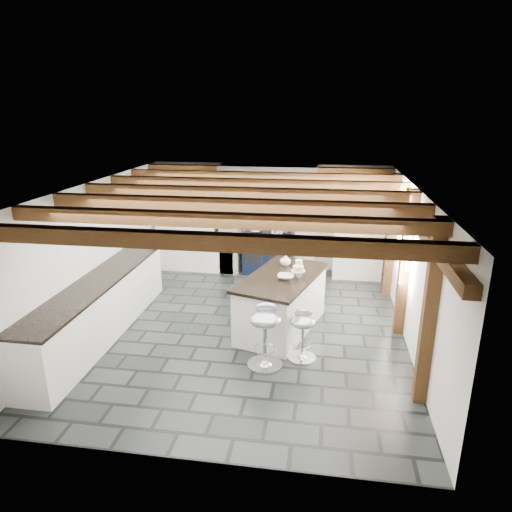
# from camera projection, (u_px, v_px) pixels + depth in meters

# --- Properties ---
(ground) EXTENTS (6.00, 6.00, 0.00)m
(ground) POSITION_uv_depth(u_px,v_px,m) (246.00, 327.00, 7.45)
(ground) COLOR black
(ground) RESTS_ON ground
(room_shell) EXTENTS (6.00, 6.03, 6.00)m
(room_shell) POSITION_uv_depth(u_px,v_px,m) (227.00, 239.00, 8.54)
(room_shell) COLOR silver
(room_shell) RESTS_ON ground
(range_cooker) EXTENTS (1.00, 0.63, 0.99)m
(range_cooker) POSITION_uv_depth(u_px,v_px,m) (267.00, 251.00, 9.82)
(range_cooker) COLOR black
(range_cooker) RESTS_ON ground
(kitchen_island) EXTENTS (1.46, 2.04, 1.22)m
(kitchen_island) POSITION_uv_depth(u_px,v_px,m) (282.00, 302.00, 7.27)
(kitchen_island) COLOR white
(kitchen_island) RESTS_ON ground
(bar_stool_near) EXTENTS (0.42, 0.42, 0.74)m
(bar_stool_near) POSITION_uv_depth(u_px,v_px,m) (303.00, 329.00, 6.38)
(bar_stool_near) COLOR silver
(bar_stool_near) RESTS_ON ground
(bar_stool_far) EXTENTS (0.50, 0.50, 0.91)m
(bar_stool_far) POSITION_uv_depth(u_px,v_px,m) (265.00, 329.00, 6.17)
(bar_stool_far) COLOR silver
(bar_stool_far) RESTS_ON ground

